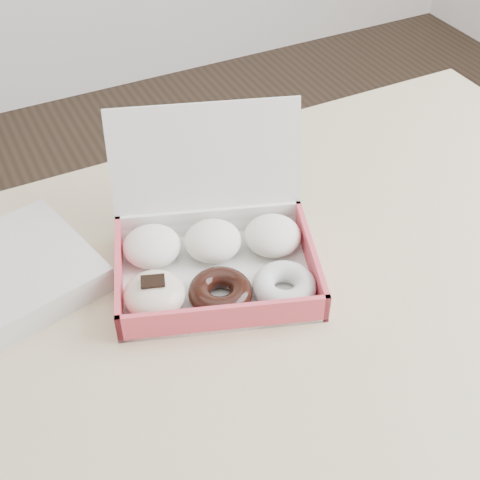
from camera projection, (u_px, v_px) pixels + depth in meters
name	position (u px, v px, depth m)	size (l,w,h in m)	color
table	(308.00, 306.00, 1.04)	(1.20, 0.80, 0.75)	tan
donut_box	(213.00, 254.00, 0.97)	(0.35, 0.34, 0.21)	silver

